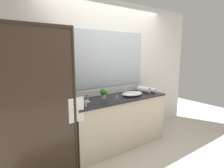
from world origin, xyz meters
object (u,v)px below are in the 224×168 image
Objects in this scene: sink_basin at (132,94)px; faucet at (127,91)px; amenity_bottle_shampoo at (87,97)px; soap_dish at (87,101)px; amenity_bottle_body_wash at (86,104)px; rolled_towel_near_edge at (151,90)px; rolled_towel_middle at (144,89)px; amenity_bottle_conditioner at (117,97)px; potted_plant at (104,93)px.

faucet is (0.00, 0.16, 0.02)m from sink_basin.
soap_dish is at bearing -121.59° from amenity_bottle_shampoo.
amenity_bottle_body_wash reaches higher than rolled_towel_near_edge.
rolled_towel_middle reaches higher than amenity_bottle_shampoo.
sink_basin is at bearing 8.07° from amenity_bottle_body_wash.
sink_basin is at bearing 6.99° from amenity_bottle_conditioner.
amenity_bottle_body_wash is (-0.64, -0.10, 0.01)m from amenity_bottle_conditioner.
potted_plant is 0.67× the size of rolled_towel_middle.
amenity_bottle_body_wash is at bearing -163.34° from faucet.
rolled_towel_middle reaches higher than amenity_bottle_body_wash.
rolled_towel_near_edge reaches higher than amenity_bottle_shampoo.
amenity_bottle_shampoo is at bearing 58.92° from amenity_bottle_body_wash.
rolled_towel_middle is (0.37, -0.09, -0.00)m from faucet.
rolled_towel_near_edge is at bearing 2.36° from amenity_bottle_conditioner.
sink_basin is 0.38m from rolled_towel_middle.
potted_plant is at bearing 28.83° from amenity_bottle_body_wash.
potted_plant is 2.25× the size of amenity_bottle_conditioner.
amenity_bottle_shampoo is 1.18m from rolled_towel_middle.
sink_basin is at bearing -169.75° from rolled_towel_middle.
sink_basin is 0.83m from amenity_bottle_shampoo.
soap_dish is 0.25m from amenity_bottle_body_wash.
amenity_bottle_shampoo is 0.75× the size of amenity_bottle_body_wash.
rolled_towel_middle reaches higher than amenity_bottle_conditioner.
rolled_towel_near_edge is 0.14m from rolled_towel_middle.
potted_plant reaches higher than sink_basin.
soap_dish is 1.27m from rolled_towel_middle.
sink_basin is at bearing 178.67° from rolled_towel_near_edge.
rolled_towel_middle is (1.17, -0.16, 0.02)m from amenity_bottle_shampoo.
soap_dish is (-0.89, 0.07, -0.02)m from sink_basin.
amenity_bottle_shampoo is at bearing 169.25° from rolled_towel_near_edge.
faucet is at bearing 90.00° from sink_basin.
potted_plant is 0.92m from rolled_towel_middle.
potted_plant is 0.28m from amenity_bottle_shampoo.
faucet is 0.38m from rolled_towel_middle.
amenity_bottle_shampoo is at bearing 163.76° from sink_basin.
amenity_bottle_body_wash is 0.45× the size of rolled_towel_near_edge.
faucet is 2.25× the size of amenity_bottle_shampoo.
amenity_bottle_conditioner is at bearing -12.99° from soap_dish.
sink_basin is 1.67× the size of rolled_towel_middle.
amenity_bottle_shampoo is (0.10, 0.16, 0.02)m from soap_dish.
soap_dish is 0.45× the size of rolled_towel_near_edge.
faucet reaches higher than amenity_bottle_shampoo.
rolled_towel_near_edge is (0.48, -0.17, -0.01)m from faucet.
sink_basin is 0.90m from soap_dish.
amenity_bottle_body_wash reaches higher than sink_basin.
rolled_towel_near_edge reaches higher than soap_dish.
rolled_towel_middle is (0.76, 0.11, 0.02)m from amenity_bottle_conditioner.
potted_plant reaches higher than amenity_bottle_shampoo.
faucet reaches higher than soap_dish.
sink_basin is 0.56m from potted_plant.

